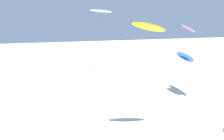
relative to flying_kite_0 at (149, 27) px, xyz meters
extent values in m
ellipsoid|color=yellow|center=(0.00, 0.00, 0.00)|extent=(4.60, 2.84, 2.10)
ellipsoid|color=green|center=(0.00, 0.00, 0.04)|extent=(4.51, 2.13, 1.47)
cylinder|color=#4C4C51|center=(1.91, -1.71, -6.03)|extent=(3.84, 3.45, 11.89)
ellipsoid|color=#EA5193|center=(13.26, 8.91, -0.57)|extent=(2.39, 5.34, 1.83)
ellipsoid|color=white|center=(13.26, 8.91, -0.54)|extent=(1.48, 5.30, 1.53)
cylinder|color=#4C4C51|center=(12.92, 7.68, -6.31)|extent=(0.70, 2.48, 11.32)
ellipsoid|color=blue|center=(12.61, 8.42, -5.84)|extent=(3.39, 7.69, 1.60)
ellipsoid|color=purple|center=(12.61, 8.42, -5.81)|extent=(2.37, 7.55, 1.19)
cylinder|color=#4C4C51|center=(11.89, 3.47, -8.96)|extent=(1.44, 9.91, 6.05)
ellipsoid|color=white|center=(4.55, 35.52, 3.46)|extent=(5.73, 5.81, 1.55)
ellipsoid|color=green|center=(4.55, 35.52, 3.48)|extent=(5.27, 5.43, 1.07)
cylinder|color=#4C4C51|center=(3.73, 30.77, -4.29)|extent=(1.66, 9.53, 15.38)
camera|label=1|loc=(-16.11, -29.21, 0.76)|focal=38.65mm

